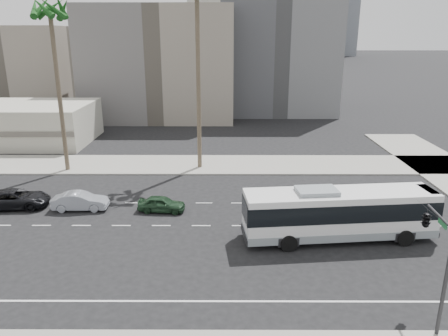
{
  "coord_description": "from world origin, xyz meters",
  "views": [
    {
      "loc": [
        -1.19,
        -29.32,
        13.77
      ],
      "look_at": [
        -1.3,
        4.0,
        3.29
      ],
      "focal_mm": 34.39,
      "sensor_mm": 36.0,
      "label": 1
    }
  ],
  "objects_px": {
    "palm_mid": "(50,15)",
    "car_c": "(15,199)",
    "car_a": "(162,204)",
    "car_b": "(80,201)",
    "traffic_signal": "(429,223)",
    "city_bus": "(339,213)"
  },
  "relations": [
    {
      "from": "city_bus",
      "to": "traffic_signal",
      "type": "height_order",
      "value": "traffic_signal"
    },
    {
      "from": "car_c",
      "to": "traffic_signal",
      "type": "xyz_separation_m",
      "value": [
        27.56,
        -13.08,
        3.91
      ]
    },
    {
      "from": "palm_mid",
      "to": "car_a",
      "type": "bearing_deg",
      "value": -43.26
    },
    {
      "from": "city_bus",
      "to": "car_a",
      "type": "relative_size",
      "value": 3.53
    },
    {
      "from": "city_bus",
      "to": "car_a",
      "type": "height_order",
      "value": "city_bus"
    },
    {
      "from": "car_c",
      "to": "traffic_signal",
      "type": "relative_size",
      "value": 0.98
    },
    {
      "from": "city_bus",
      "to": "car_c",
      "type": "xyz_separation_m",
      "value": [
        -25.18,
        5.59,
        -1.23
      ]
    },
    {
      "from": "car_a",
      "to": "car_c",
      "type": "xyz_separation_m",
      "value": [
        -12.18,
        0.78,
        0.11
      ]
    },
    {
      "from": "car_a",
      "to": "car_b",
      "type": "relative_size",
      "value": 0.86
    },
    {
      "from": "traffic_signal",
      "to": "car_a",
      "type": "bearing_deg",
      "value": 145.18
    },
    {
      "from": "car_a",
      "to": "palm_mid",
      "type": "xyz_separation_m",
      "value": [
        -11.39,
        10.72,
        14.76
      ]
    },
    {
      "from": "city_bus",
      "to": "car_b",
      "type": "xyz_separation_m",
      "value": [
        -19.68,
        5.16,
        -1.26
      ]
    },
    {
      "from": "car_b",
      "to": "palm_mid",
      "type": "relative_size",
      "value": 0.26
    },
    {
      "from": "palm_mid",
      "to": "car_c",
      "type": "bearing_deg",
      "value": -94.53
    },
    {
      "from": "car_c",
      "to": "palm_mid",
      "type": "xyz_separation_m",
      "value": [
        0.79,
        9.94,
        14.65
      ]
    },
    {
      "from": "car_c",
      "to": "palm_mid",
      "type": "relative_size",
      "value": 0.32
    },
    {
      "from": "city_bus",
      "to": "car_c",
      "type": "bearing_deg",
      "value": 161.73
    },
    {
      "from": "city_bus",
      "to": "traffic_signal",
      "type": "bearing_deg",
      "value": -78.2
    },
    {
      "from": "traffic_signal",
      "to": "palm_mid",
      "type": "relative_size",
      "value": 0.33
    },
    {
      "from": "traffic_signal",
      "to": "city_bus",
      "type": "bearing_deg",
      "value": 111.4
    },
    {
      "from": "car_b",
      "to": "car_c",
      "type": "xyz_separation_m",
      "value": [
        -5.5,
        0.43,
        0.03
      ]
    },
    {
      "from": "city_bus",
      "to": "car_a",
      "type": "distance_m",
      "value": 13.93
    }
  ]
}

